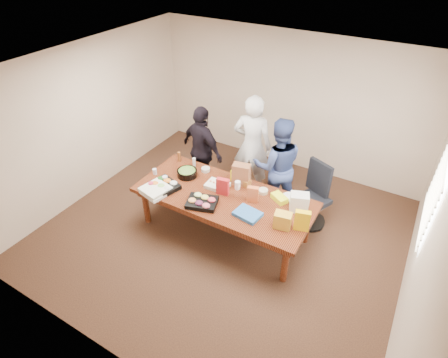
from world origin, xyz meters
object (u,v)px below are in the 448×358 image
Objects in this scene: sheet_cake at (217,185)px; salad_bowl at (187,173)px; office_chair at (313,198)px; conference_table at (224,214)px; person_center at (252,146)px; person_right at (277,166)px.

salad_bowl is at bearing 175.85° from sheet_cake.
salad_bowl is (-1.96, -0.76, 0.27)m from office_chair.
person_center is at bearing 96.35° from conference_table.
sheet_cake is (-0.06, -1.11, -0.18)m from person_center.
person_right is at bearing 66.27° from conference_table.
office_chair is 1.40m from person_center.
person_right is at bearing 34.73° from salad_bowl.
person_center reaches higher than salad_bowl.
office_chair is 0.55× the size of person_center.
person_right is 4.88× the size of sheet_cake.
sheet_cake is (-0.65, -0.88, -0.09)m from person_right.
person_center is at bearing -170.92° from office_chair.
sheet_cake is 1.06× the size of salad_bowl.
office_chair reaches higher than sheet_cake.
person_right is at bearing 149.66° from person_center.
conference_table is 0.92m from salad_bowl.
conference_table is 1.46× the size of person_center.
conference_table is 1.61× the size of person_right.
conference_table is at bearing -36.49° from sheet_cake.
person_right is 1.10m from sheet_cake.
person_right reaches higher than sheet_cake.
office_chair is (1.16, 0.91, 0.16)m from conference_table.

